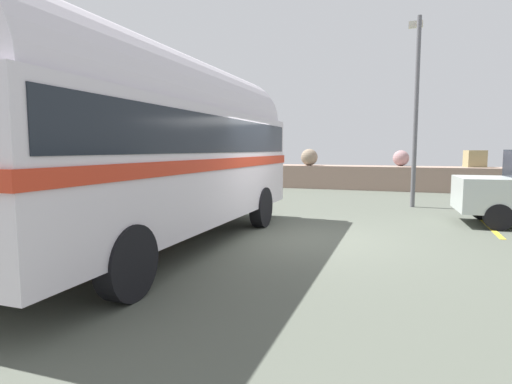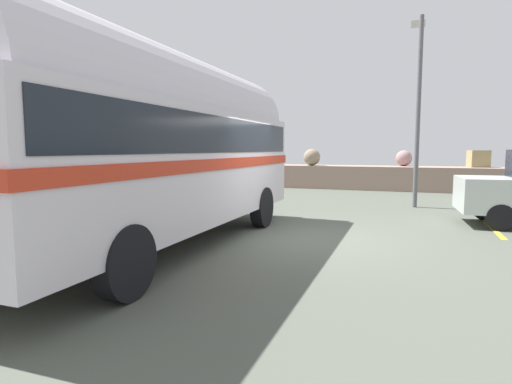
% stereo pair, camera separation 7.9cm
% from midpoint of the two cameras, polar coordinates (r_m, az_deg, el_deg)
% --- Properties ---
extents(ground, '(32.00, 26.00, 0.02)m').
position_cam_midpoint_polar(ground, '(8.85, 5.99, -6.42)').
color(ground, '#4F554A').
extents(breakwater, '(31.36, 2.12, 2.39)m').
position_cam_midpoint_polar(breakwater, '(20.34, 13.73, 2.24)').
color(breakwater, gray).
rests_on(breakwater, ground).
extents(vintage_coach, '(2.55, 8.62, 3.70)m').
position_cam_midpoint_polar(vintage_coach, '(8.03, -13.13, 6.87)').
color(vintage_coach, black).
rests_on(vintage_coach, ground).
extents(lamp_post, '(0.44, 0.80, 6.03)m').
position_cam_midpoint_polar(lamp_post, '(14.48, 20.93, 11.58)').
color(lamp_post, '#5B5B60').
rests_on(lamp_post, ground).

